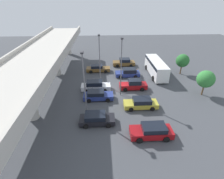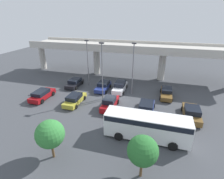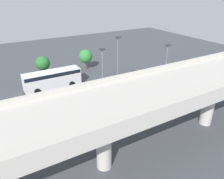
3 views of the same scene
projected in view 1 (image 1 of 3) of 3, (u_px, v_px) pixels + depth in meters
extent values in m
plane|color=#424449|center=(121.00, 90.00, 29.67)|extent=(90.86, 90.86, 0.00)
cube|color=#BCB7AD|center=(41.00, 55.00, 26.10)|extent=(42.40, 7.24, 0.90)
cube|color=#BCB7AD|center=(64.00, 50.00, 25.92)|extent=(42.40, 0.30, 0.55)
cube|color=#BCB7AD|center=(16.00, 51.00, 25.59)|extent=(42.40, 0.30, 0.55)
cylinder|color=#BCB7AD|center=(29.00, 99.00, 21.50)|extent=(1.39, 1.39, 5.82)
cylinder|color=#BCB7AD|center=(56.00, 61.00, 33.90)|extent=(1.39, 1.39, 5.82)
cylinder|color=#BCB7AD|center=(68.00, 43.00, 46.30)|extent=(1.39, 1.39, 5.82)
cube|color=maroon|center=(151.00, 132.00, 19.67)|extent=(1.93, 4.76, 0.74)
cube|color=black|center=(154.00, 128.00, 19.37)|extent=(1.77, 2.66, 0.57)
cylinder|color=black|center=(140.00, 141.00, 18.84)|extent=(0.22, 0.71, 0.71)
cylinder|color=black|center=(136.00, 128.00, 20.57)|extent=(0.22, 0.71, 0.71)
cylinder|color=black|center=(166.00, 139.00, 18.98)|extent=(0.22, 0.71, 0.71)
cylinder|color=black|center=(161.00, 127.00, 20.71)|extent=(0.22, 0.71, 0.71)
cube|color=black|center=(97.00, 120.00, 21.74)|extent=(1.89, 4.37, 0.64)
cube|color=black|center=(95.00, 116.00, 21.44)|extent=(1.74, 2.52, 0.58)
cylinder|color=black|center=(108.00, 116.00, 22.74)|extent=(0.22, 0.64, 0.64)
cylinder|color=black|center=(108.00, 126.00, 21.04)|extent=(0.22, 0.64, 0.64)
cylinder|color=black|center=(87.00, 117.00, 22.61)|extent=(0.22, 0.64, 0.64)
cylinder|color=black|center=(86.00, 126.00, 20.91)|extent=(0.22, 0.64, 0.64)
cube|color=gold|center=(141.00, 104.00, 24.79)|extent=(1.86, 4.79, 0.67)
cube|color=black|center=(142.00, 100.00, 24.49)|extent=(1.71, 2.52, 0.63)
cylinder|color=black|center=(131.00, 110.00, 23.98)|extent=(0.22, 0.63, 0.63)
cylinder|color=black|center=(129.00, 102.00, 25.65)|extent=(0.22, 0.63, 0.63)
cylinder|color=black|center=(152.00, 109.00, 24.12)|extent=(0.22, 0.63, 0.63)
cylinder|color=black|center=(149.00, 102.00, 25.79)|extent=(0.22, 0.63, 0.63)
cube|color=navy|center=(98.00, 96.00, 26.77)|extent=(1.85, 4.53, 0.68)
cube|color=black|center=(96.00, 93.00, 26.45)|extent=(1.70, 2.52, 0.59)
cylinder|color=black|center=(107.00, 94.00, 27.76)|extent=(0.22, 0.65, 0.65)
cylinder|color=black|center=(108.00, 100.00, 26.10)|extent=(0.22, 0.65, 0.65)
cylinder|color=black|center=(90.00, 94.00, 27.62)|extent=(0.22, 0.65, 0.65)
cylinder|color=black|center=(89.00, 101.00, 25.96)|extent=(0.22, 0.65, 0.65)
cube|color=silver|center=(96.00, 87.00, 29.38)|extent=(1.79, 4.87, 0.77)
cube|color=black|center=(94.00, 83.00, 29.02)|extent=(1.65, 2.60, 0.68)
cylinder|color=black|center=(105.00, 85.00, 30.37)|extent=(0.22, 0.63, 0.63)
cylinder|color=black|center=(105.00, 91.00, 28.76)|extent=(0.22, 0.63, 0.63)
cylinder|color=black|center=(87.00, 86.00, 30.23)|extent=(0.22, 0.63, 0.63)
cylinder|color=black|center=(87.00, 91.00, 28.62)|extent=(0.22, 0.63, 0.63)
cube|color=navy|center=(127.00, 74.00, 34.33)|extent=(1.99, 4.68, 0.70)
cube|color=black|center=(129.00, 70.00, 34.01)|extent=(1.83, 2.54, 0.72)
cylinder|color=black|center=(121.00, 77.00, 33.47)|extent=(0.22, 0.65, 0.65)
cylinder|color=black|center=(120.00, 73.00, 35.25)|extent=(0.22, 0.65, 0.65)
cylinder|color=black|center=(136.00, 77.00, 33.60)|extent=(0.22, 0.65, 0.65)
cylinder|color=black|center=(134.00, 73.00, 35.39)|extent=(0.22, 0.65, 0.65)
cube|color=brown|center=(98.00, 69.00, 36.45)|extent=(1.74, 4.86, 0.70)
cube|color=black|center=(97.00, 66.00, 36.13)|extent=(1.60, 2.34, 0.57)
cylinder|color=black|center=(105.00, 68.00, 37.40)|extent=(0.22, 0.65, 0.65)
cylinder|color=black|center=(106.00, 72.00, 35.83)|extent=(0.22, 0.65, 0.65)
cylinder|color=black|center=(91.00, 69.00, 37.25)|extent=(0.22, 0.65, 0.65)
cylinder|color=black|center=(91.00, 72.00, 35.69)|extent=(0.22, 0.65, 0.65)
cube|color=brown|center=(124.00, 63.00, 39.51)|extent=(2.00, 4.89, 0.79)
cube|color=black|center=(125.00, 60.00, 39.17)|extent=(1.84, 2.28, 0.67)
cylinder|color=black|center=(117.00, 66.00, 38.66)|extent=(0.22, 0.66, 0.66)
cylinder|color=black|center=(117.00, 63.00, 40.45)|extent=(0.22, 0.66, 0.66)
cylinder|color=black|center=(131.00, 66.00, 38.80)|extent=(0.22, 0.66, 0.66)
cylinder|color=black|center=(130.00, 63.00, 40.59)|extent=(0.22, 0.66, 0.66)
cube|color=maroon|center=(133.00, 86.00, 29.67)|extent=(1.72, 4.63, 0.80)
cube|color=black|center=(135.00, 82.00, 29.31)|extent=(1.58, 2.09, 0.74)
cylinder|color=black|center=(125.00, 90.00, 28.94)|extent=(0.22, 0.68, 0.68)
cylinder|color=black|center=(124.00, 85.00, 30.49)|extent=(0.22, 0.68, 0.68)
cylinder|color=black|center=(142.00, 89.00, 29.08)|extent=(0.22, 0.68, 0.68)
cylinder|color=black|center=(140.00, 85.00, 30.63)|extent=(0.22, 0.68, 0.68)
cube|color=white|center=(156.00, 67.00, 34.56)|extent=(9.16, 2.35, 2.64)
cube|color=black|center=(157.00, 63.00, 34.10)|extent=(8.98, 2.39, 0.58)
cylinder|color=black|center=(166.00, 78.00, 32.65)|extent=(0.97, 0.29, 0.97)
cylinder|color=black|center=(153.00, 78.00, 32.53)|extent=(0.97, 0.29, 0.97)
cylinder|color=black|center=(157.00, 67.00, 37.63)|extent=(0.97, 0.29, 0.97)
cylinder|color=black|center=(146.00, 67.00, 37.52)|extent=(0.97, 0.29, 0.97)
cylinder|color=slate|center=(85.00, 85.00, 21.98)|extent=(0.16, 0.16, 8.30)
cube|color=#333338|center=(82.00, 52.00, 19.95)|extent=(0.70, 0.35, 0.20)
cylinder|color=slate|center=(121.00, 69.00, 26.06)|extent=(0.16, 0.16, 8.86)
cube|color=#333338|center=(122.00, 38.00, 23.90)|extent=(0.70, 0.35, 0.20)
cylinder|color=slate|center=(100.00, 61.00, 29.67)|extent=(0.16, 0.16, 8.50)
cube|color=#333338|center=(99.00, 35.00, 27.59)|extent=(0.70, 0.35, 0.20)
cylinder|color=brown|center=(203.00, 90.00, 27.86)|extent=(0.24, 0.24, 1.61)
sphere|color=#337F38|center=(206.00, 79.00, 26.93)|extent=(2.69, 2.69, 2.69)
cylinder|color=brown|center=(181.00, 70.00, 35.24)|extent=(0.24, 0.24, 1.72)
sphere|color=#286B2D|center=(183.00, 61.00, 34.31)|extent=(2.56, 2.56, 2.56)
cube|color=black|center=(137.00, 72.00, 36.47)|extent=(0.44, 0.44, 0.04)
cone|color=#EA590F|center=(137.00, 70.00, 36.32)|extent=(0.40, 0.40, 0.70)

